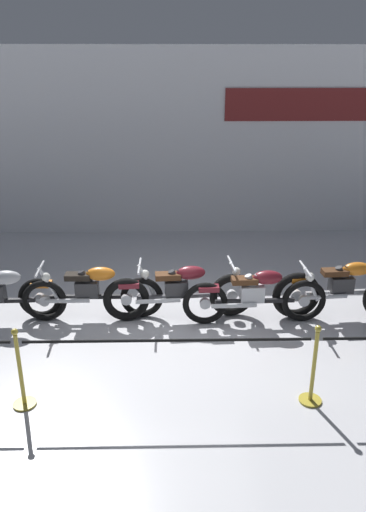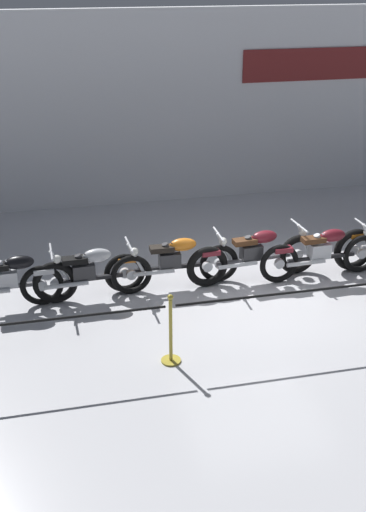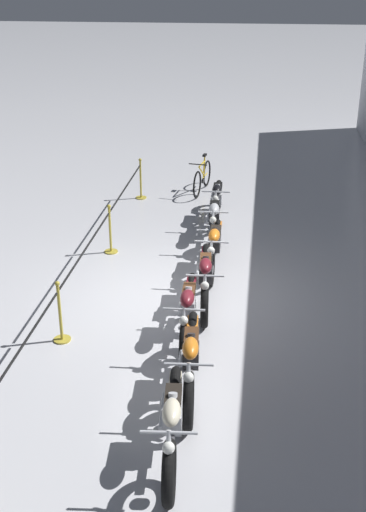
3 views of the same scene
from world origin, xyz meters
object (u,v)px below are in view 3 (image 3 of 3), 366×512
object	(u,v)px
motorcycle_silver_1	(214,219)
motorcycle_cream_6	(172,426)
motorcycle_maroon_3	(205,278)
motorcycle_black_0	(217,201)
motorcycle_maroon_4	(188,310)
stanchion_far_left	(105,226)
motorcycle_orange_2	(214,246)
motorcycle_orange_5	(191,362)
stanchion_mid_right	(61,321)
bicycle	(202,178)
stanchion_mid_left	(110,236)

from	to	relation	value
motorcycle_silver_1	motorcycle_cream_6	size ratio (longest dim) A/B	0.99
motorcycle_silver_1	motorcycle_maroon_3	distance (m)	2.87
motorcycle_black_0	motorcycle_silver_1	bearing A→B (deg)	1.35
motorcycle_maroon_3	motorcycle_cream_6	size ratio (longest dim) A/B	1.12
motorcycle_maroon_4	stanchion_far_left	bearing A→B (deg)	-143.75
motorcycle_black_0	stanchion_far_left	size ratio (longest dim) A/B	0.20
motorcycle_orange_2	stanchion_far_left	size ratio (longest dim) A/B	0.22
motorcycle_orange_5	stanchion_mid_right	size ratio (longest dim) A/B	2.21
motorcycle_orange_2	motorcycle_cream_6	size ratio (longest dim) A/B	1.07
motorcycle_maroon_3	motorcycle_maroon_4	world-z (taller)	motorcycle_maroon_3
motorcycle_cream_6	motorcycle_maroon_3	bearing A→B (deg)	179.64
motorcycle_black_0	motorcycle_cream_6	bearing A→B (deg)	0.55
motorcycle_silver_1	stanchion_far_left	size ratio (longest dim) A/B	0.20
stanchion_mid_right	motorcycle_maroon_4	bearing A→B (deg)	100.99
motorcycle_orange_5	motorcycle_cream_6	bearing A→B (deg)	-2.84
bicycle	motorcycle_orange_5	bearing A→B (deg)	4.47
motorcycle_orange_2	stanchion_mid_right	bearing A→B (deg)	-36.36
motorcycle_black_0	motorcycle_maroon_3	size ratio (longest dim) A/B	0.88
motorcycle_orange_2	motorcycle_maroon_4	xyz separation A→B (m)	(2.60, -0.22, 0.01)
motorcycle_silver_1	stanchion_far_left	xyz separation A→B (m)	(1.35, -2.08, 0.27)
motorcycle_silver_1	stanchion_mid_left	xyz separation A→B (m)	(0.94, -2.08, -0.11)
motorcycle_silver_1	stanchion_mid_left	bearing A→B (deg)	-65.54
motorcycle_maroon_3	stanchion_mid_left	distance (m)	2.89
motorcycle_silver_1	stanchion_mid_right	world-z (taller)	stanchion_mid_right
stanchion_mid_left	stanchion_mid_right	xyz separation A→B (m)	(3.49, 0.00, 0.00)
motorcycle_orange_2	motorcycle_silver_1	bearing A→B (deg)	-175.11
stanchion_far_left	motorcycle_maroon_3	bearing A→B (deg)	54.78
motorcycle_maroon_4	stanchion_far_left	world-z (taller)	stanchion_far_left
stanchion_far_left	stanchion_mid_right	distance (m)	3.11
motorcycle_maroon_4	stanchion_mid_right	world-z (taller)	stanchion_mid_right
motorcycle_maroon_4	stanchion_mid_right	distance (m)	2.02
bicycle	motorcycle_black_0	bearing A→B (deg)	15.13
motorcycle_orange_5	motorcycle_silver_1	bearing A→B (deg)	-178.79
motorcycle_orange_2	motorcycle_maroon_4	bearing A→B (deg)	-4.81
motorcycle_orange_2	stanchion_mid_left	xyz separation A→B (m)	(-0.50, -2.20, -0.11)
motorcycle_maroon_4	motorcycle_orange_5	xyz separation A→B (m)	(1.46, 0.21, 0.01)
motorcycle_maroon_4	stanchion_mid_left	bearing A→B (deg)	-147.48
stanchion_mid_left	motorcycle_orange_2	bearing A→B (deg)	77.12
motorcycle_orange_2	motorcycle_maroon_3	distance (m)	1.42
motorcycle_silver_1	stanchion_mid_right	size ratio (longest dim) A/B	2.04
motorcycle_orange_5	stanchion_far_left	size ratio (longest dim) A/B	0.22
motorcycle_maroon_4	stanchion_mid_right	bearing A→B (deg)	-79.01
motorcycle_silver_1	stanchion_mid_right	bearing A→B (deg)	-25.08
motorcycle_black_0	motorcycle_orange_2	xyz separation A→B (m)	(2.67, 0.15, 0.00)
motorcycle_black_0	motorcycle_maroon_4	bearing A→B (deg)	-0.73
stanchion_mid_left	motorcycle_maroon_3	bearing A→B (deg)	48.20
motorcycle_orange_2	stanchion_far_left	distance (m)	2.22
motorcycle_silver_1	motorcycle_maroon_4	world-z (taller)	motorcycle_maroon_4
bicycle	motorcycle_orange_2	bearing A→B (deg)	8.43
motorcycle_cream_6	stanchion_mid_left	bearing A→B (deg)	-160.24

